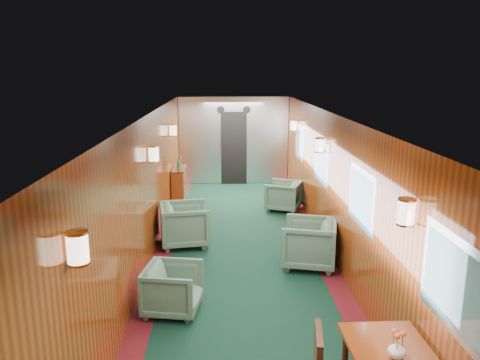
{
  "coord_description": "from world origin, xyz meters",
  "views": [
    {
      "loc": [
        -0.31,
        -6.82,
        3.09
      ],
      "look_at": [
        0.0,
        1.41,
        1.15
      ],
      "focal_mm": 35.0,
      "sensor_mm": 36.0,
      "label": 1
    }
  ],
  "objects_px": {
    "credenza": "(179,185)",
    "armchair_left_far": "(185,224)",
    "armchair_left_near": "(173,289)",
    "armchair_right_near": "(309,243)",
    "armchair_right_far": "(283,196)"
  },
  "relations": [
    {
      "from": "credenza",
      "to": "armchair_right_far",
      "type": "xyz_separation_m",
      "value": [
        2.39,
        -0.66,
        -0.11
      ]
    },
    {
      "from": "credenza",
      "to": "armchair_right_near",
      "type": "relative_size",
      "value": 1.34
    },
    {
      "from": "armchair_left_near",
      "to": "armchair_right_near",
      "type": "xyz_separation_m",
      "value": [
        2.03,
        1.4,
        0.06
      ]
    },
    {
      "from": "armchair_right_far",
      "to": "credenza",
      "type": "bearing_deg",
      "value": -83.79
    },
    {
      "from": "credenza",
      "to": "armchair_left_near",
      "type": "distance_m",
      "value": 5.18
    },
    {
      "from": "credenza",
      "to": "armchair_left_far",
      "type": "bearing_deg",
      "value": -82.94
    },
    {
      "from": "credenza",
      "to": "armchair_left_far",
      "type": "relative_size",
      "value": 1.34
    },
    {
      "from": "armchair_left_far",
      "to": "armchair_right_far",
      "type": "height_order",
      "value": "armchair_left_far"
    },
    {
      "from": "credenza",
      "to": "armchair_left_far",
      "type": "distance_m",
      "value": 2.77
    },
    {
      "from": "armchair_left_far",
      "to": "credenza",
      "type": "bearing_deg",
      "value": -1.77
    },
    {
      "from": "credenza",
      "to": "armchair_left_far",
      "type": "height_order",
      "value": "credenza"
    },
    {
      "from": "armchair_left_far",
      "to": "armchair_right_near",
      "type": "distance_m",
      "value": 2.29
    },
    {
      "from": "armchair_left_near",
      "to": "armchair_left_far",
      "type": "relative_size",
      "value": 0.84
    },
    {
      "from": "armchair_right_near",
      "to": "armchair_left_near",
      "type": "bearing_deg",
      "value": -41.55
    },
    {
      "from": "armchair_right_far",
      "to": "armchair_right_near",
      "type": "bearing_deg",
      "value": 21.81
    }
  ]
}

